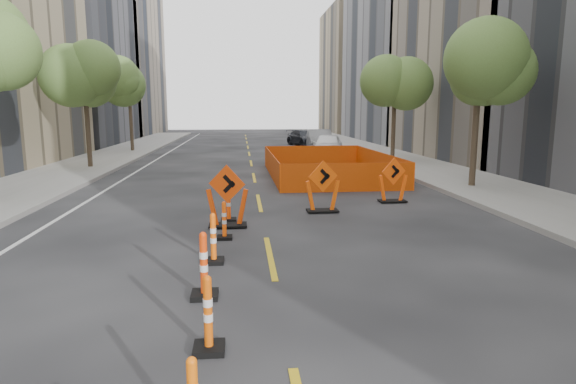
{
  "coord_description": "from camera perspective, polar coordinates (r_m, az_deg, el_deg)",
  "views": [
    {
      "loc": [
        -0.58,
        -5.8,
        3.08
      ],
      "look_at": [
        0.54,
        5.65,
        1.1
      ],
      "focal_mm": 30.0,
      "sensor_mm": 36.0,
      "label": 1
    }
  ],
  "objects": [
    {
      "name": "ground_plane",
      "position": [
        6.6,
        0.11,
        -18.09
      ],
      "size": [
        140.0,
        140.0,
        0.0
      ],
      "primitive_type": "plane",
      "color": "black"
    },
    {
      "name": "sidewalk_left",
      "position": [
        19.92,
        -30.53,
        -0.28
      ],
      "size": [
        4.0,
        90.0,
        0.15
      ],
      "primitive_type": "cube",
      "color": "gray",
      "rests_on": "ground"
    },
    {
      "name": "sidewalk_right",
      "position": [
        20.44,
        22.42,
        0.57
      ],
      "size": [
        4.0,
        90.0,
        0.15
      ],
      "primitive_type": "cube",
      "color": "gray",
      "rests_on": "ground"
    },
    {
      "name": "bld_left_d",
      "position": [
        48.06,
        -26.34,
        13.46
      ],
      "size": [
        12.0,
        16.0,
        14.0
      ],
      "primitive_type": "cube",
      "color": "#4C4C51",
      "rests_on": "ground"
    },
    {
      "name": "bld_left_e",
      "position": [
        63.93,
        -21.25,
        15.34
      ],
      "size": [
        12.0,
        20.0,
        20.0
      ],
      "primitive_type": "cube",
      "color": "gray",
      "rests_on": "ground"
    },
    {
      "name": "bld_right_c",
      "position": [
        34.65,
        25.91,
        15.32
      ],
      "size": [
        12.0,
        16.0,
        14.0
      ],
      "primitive_type": "cube",
      "color": "gray",
      "rests_on": "ground"
    },
    {
      "name": "bld_right_d",
      "position": [
        49.73,
        15.9,
        17.41
      ],
      "size": [
        12.0,
        18.0,
        20.0
      ],
      "primitive_type": "cube",
      "color": "gray",
      "rests_on": "ground"
    },
    {
      "name": "bld_right_e",
      "position": [
        66.94,
        9.92,
        13.85
      ],
      "size": [
        12.0,
        14.0,
        16.0
      ],
      "primitive_type": "cube",
      "color": "tan",
      "rests_on": "ground"
    },
    {
      "name": "tree_l_c",
      "position": [
        27.0,
        -22.97,
        12.08
      ],
      "size": [
        2.8,
        2.8,
        5.95
      ],
      "color": "#382B1E",
      "rests_on": "ground"
    },
    {
      "name": "tree_l_d",
      "position": [
        36.67,
        -18.3,
        11.55
      ],
      "size": [
        2.8,
        2.8,
        5.95
      ],
      "color": "#382B1E",
      "rests_on": "ground"
    },
    {
      "name": "tree_r_b",
      "position": [
        19.99,
        21.71,
        13.24
      ],
      "size": [
        2.8,
        2.8,
        5.95
      ],
      "color": "#382B1E",
      "rests_on": "ground"
    },
    {
      "name": "tree_r_c",
      "position": [
        29.25,
        12.57,
        12.37
      ],
      "size": [
        2.8,
        2.8,
        5.95
      ],
      "color": "#382B1E",
      "rests_on": "ground"
    },
    {
      "name": "channelizer_3",
      "position": [
        6.4,
        -9.46,
        -14.05
      ],
      "size": [
        0.4,
        0.4,
        1.02
      ],
      "primitive_type": null,
      "color": "#D85209",
      "rests_on": "ground"
    },
    {
      "name": "channelizer_4",
      "position": [
        8.1,
        -9.95,
        -8.52
      ],
      "size": [
        0.44,
        0.44,
        1.12
      ],
      "primitive_type": null,
      "color": "#EB3B09",
      "rests_on": "ground"
    },
    {
      "name": "channelizer_5",
      "position": [
        9.85,
        -8.85,
        -5.42
      ],
      "size": [
        0.41,
        0.41,
        1.04
      ],
      "primitive_type": null,
      "color": "#FA5C0A",
      "rests_on": "ground"
    },
    {
      "name": "channelizer_6",
      "position": [
        11.63,
        -7.56,
        -3.33
      ],
      "size": [
        0.36,
        0.36,
        0.92
      ],
      "primitive_type": null,
      "color": "#FF520A",
      "rests_on": "ground"
    },
    {
      "name": "channelizer_7",
      "position": [
        13.4,
        -7.07,
        -1.26
      ],
      "size": [
        0.42,
        0.42,
        1.07
      ],
      "primitive_type": null,
      "color": "#FE490A",
      "rests_on": "ground"
    },
    {
      "name": "chevron_sign_left",
      "position": [
        12.73,
        -7.21,
        -0.49
      ],
      "size": [
        1.27,
        1.0,
        1.66
      ],
      "primitive_type": null,
      "rotation": [
        0.0,
        0.0,
        -0.34
      ],
      "color": "#D73D09",
      "rests_on": "ground"
    },
    {
      "name": "chevron_sign_center",
      "position": [
        14.52,
        4.13,
        0.66
      ],
      "size": [
        1.19,
        0.9,
        1.58
      ],
      "primitive_type": null,
      "rotation": [
        0.0,
        0.0,
        0.28
      ],
      "color": "#EB4F09",
      "rests_on": "ground"
    },
    {
      "name": "chevron_sign_right",
      "position": [
        16.42,
        12.34,
        1.39
      ],
      "size": [
        1.14,
        0.87,
        1.51
      ],
      "primitive_type": null,
      "rotation": [
        0.0,
        0.0,
        0.3
      ],
      "color": "#FF4E0A",
      "rests_on": "ground"
    },
    {
      "name": "safety_fence",
      "position": [
        22.49,
        4.59,
        3.27
      ],
      "size": [
        5.22,
        8.8,
        1.09
      ],
      "primitive_type": null,
      "rotation": [
        0.0,
        0.0,
        0.01
      ],
      "color": "#FF660D",
      "rests_on": "ground"
    },
    {
      "name": "parked_car_near",
      "position": [
        31.24,
        4.76,
        5.51
      ],
      "size": [
        2.85,
        4.87,
        1.56
      ],
      "primitive_type": "imported",
      "rotation": [
        0.0,
        0.0,
        -0.24
      ],
      "color": "white",
      "rests_on": "ground"
    },
    {
      "name": "parked_car_mid",
      "position": [
        36.5,
        3.76,
        6.16
      ],
      "size": [
        1.99,
        4.92,
        1.59
      ],
      "primitive_type": "imported",
      "rotation": [
        0.0,
        0.0,
        -0.06
      ],
      "color": "gray",
      "rests_on": "ground"
    },
    {
      "name": "parked_car_far",
      "position": [
        41.69,
        1.96,
        6.45
      ],
      "size": [
        3.14,
        4.96,
        1.34
      ],
      "primitive_type": "imported",
      "rotation": [
        0.0,
        0.0,
        0.3
      ],
      "color": "black",
      "rests_on": "ground"
    }
  ]
}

